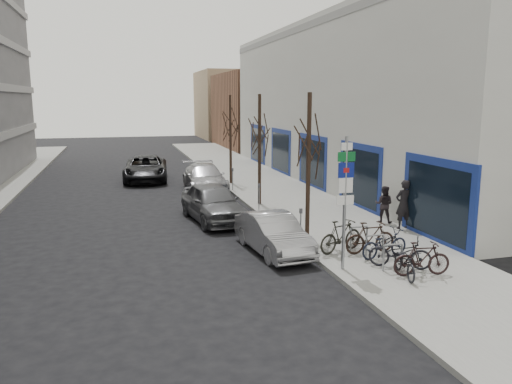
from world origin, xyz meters
TOP-DOWN VIEW (x-y plane):
  - ground at (0.00, 0.00)m, footprint 120.00×120.00m
  - sidewalk_east at (4.50, 10.00)m, footprint 5.00×70.00m
  - commercial_building at (17.00, 16.00)m, footprint 20.00×32.00m
  - brick_building_far at (13.00, 40.00)m, footprint 12.00×14.00m
  - tan_building_far at (13.50, 55.00)m, footprint 13.00×12.00m
  - highway_sign_pole at (2.40, -0.01)m, footprint 0.55×0.10m
  - bike_rack at (3.80, 0.60)m, footprint 0.66×2.26m
  - tree_near at (2.60, 3.50)m, footprint 1.80×1.80m
  - tree_mid at (2.60, 10.00)m, footprint 1.80×1.80m
  - tree_far at (2.60, 16.50)m, footprint 1.80×1.80m
  - meter_front at (2.15, 3.00)m, footprint 0.10×0.08m
  - meter_mid at (2.15, 8.50)m, footprint 0.10×0.08m
  - meter_back at (2.15, 14.00)m, footprint 0.10×0.08m
  - bike_near_left at (3.87, -1.08)m, footprint 0.83×1.71m
  - bike_near_right at (4.37, -1.16)m, footprint 1.80×0.77m
  - bike_mid_curb at (4.19, 0.67)m, footprint 1.88×0.88m
  - bike_mid_inner at (3.08, 1.60)m, footprint 1.96×1.17m
  - bike_far_curb at (4.13, -0.37)m, footprint 1.89×1.47m
  - bike_far_inner at (3.97, 1.21)m, footprint 1.85×0.60m
  - parked_car_front at (0.99, 2.59)m, footprint 1.87×4.27m
  - parked_car_mid at (-0.16, 7.69)m, footprint 2.55×5.05m
  - parked_car_back at (0.72, 15.06)m, footprint 2.17×5.29m
  - lane_car at (-2.37, 19.69)m, footprint 3.19×6.02m
  - pedestrian_near at (6.80, 3.81)m, footprint 0.74×0.51m
  - pedestrian_far at (6.59, 4.94)m, footprint 0.70×0.67m

SIDE VIEW (x-z plane):
  - ground at x=0.00m, z-range 0.00..0.00m
  - sidewalk_east at x=4.50m, z-range 0.00..0.15m
  - bike_near_left at x=3.87m, z-range 0.15..1.16m
  - bike_rack at x=3.80m, z-range 0.24..1.07m
  - bike_near_right at x=4.37m, z-range 0.15..1.21m
  - parked_car_front at x=0.99m, z-range 0.00..1.36m
  - bike_mid_curb at x=4.19m, z-range 0.15..1.25m
  - bike_far_inner at x=3.97m, z-range 0.15..1.26m
  - bike_mid_inner at x=3.08m, z-range 0.15..1.29m
  - bike_far_curb at x=4.13m, z-range 0.15..1.29m
  - parked_car_back at x=0.72m, z-range 0.00..1.53m
  - lane_car at x=-2.37m, z-range 0.00..1.61m
  - parked_car_mid at x=-0.16m, z-range 0.00..1.65m
  - meter_front at x=2.15m, z-range 0.28..1.55m
  - meter_mid at x=2.15m, z-range 0.28..1.55m
  - meter_back at x=2.15m, z-range 0.28..1.55m
  - pedestrian_far at x=6.59m, z-range 0.15..1.72m
  - pedestrian_near at x=6.80m, z-range 0.15..2.12m
  - highway_sign_pole at x=2.40m, z-range 0.36..4.56m
  - brick_building_far at x=13.00m, z-range 0.00..8.00m
  - tree_near at x=2.60m, z-range 1.35..6.85m
  - tree_mid at x=2.60m, z-range 1.35..6.85m
  - tree_far at x=2.60m, z-range 1.35..6.85m
  - tan_building_far at x=13.50m, z-range 0.00..9.00m
  - commercial_building at x=17.00m, z-range 0.00..10.00m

